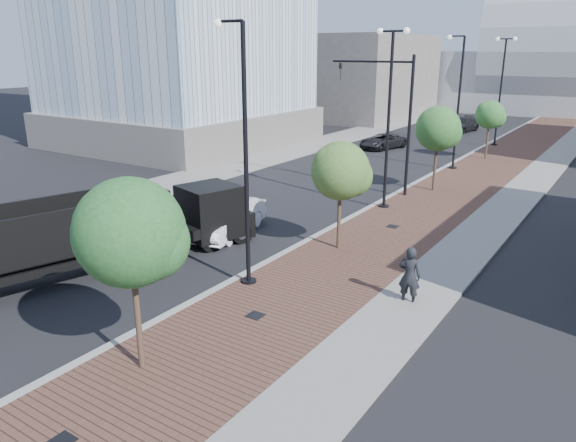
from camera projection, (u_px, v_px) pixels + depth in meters
The scene contains 24 objects.
sidewalk at pixel (513, 160), 42.19m from camera, with size 7.00×140.00×0.12m, color #4C2D23.
concrete_strip at pixel (551, 164), 40.76m from camera, with size 2.40×140.00×0.13m, color slate.
curb at pixel (468, 155), 44.03m from camera, with size 0.30×140.00×0.14m, color gray.
west_sidewalk at pixel (329, 141), 50.89m from camera, with size 4.00×140.00×0.12m, color slate.
dump_truck at pixel (140, 231), 21.80m from camera, with size 5.77×13.38×3.02m.
white_sedan at pixel (228, 218), 25.10m from camera, with size 1.73×4.95×1.63m, color silver.
dark_car_mid at pixel (383, 141), 47.10m from camera, with size 2.14×4.64×1.29m, color black.
dark_car_far at pixel (462, 125), 56.88m from camera, with size 2.10×5.16×1.50m, color black.
pedestrian at pixel (410, 276), 18.10m from camera, with size 0.75×0.49×2.05m, color black.
streetlight_1 at pixel (244, 168), 18.65m from camera, with size 1.44×0.56×9.21m.
streetlight_2 at pixel (389, 119), 27.98m from camera, with size 1.72×0.56×9.28m.
streetlight_3 at pixel (456, 108), 37.72m from camera, with size 1.44×0.56×9.21m.
streetlight_4 at pixel (500, 91), 47.05m from camera, with size 1.72×0.56×9.28m.
traffic_mast at pixel (395, 110), 30.79m from camera, with size 5.09×0.20×8.00m.
tree_0 at pixel (132, 233), 13.43m from camera, with size 2.79×2.79×5.31m.
tree_1 at pixel (342, 171), 22.30m from camera, with size 2.48×2.44×4.70m.
tree_2 at pixel (439, 129), 31.73m from camera, with size 2.64×2.64×5.15m.
tree_3 at pixel (491, 115), 41.35m from camera, with size 2.24×2.16×4.59m.
tower_podium at pixel (182, 126), 49.90m from camera, with size 19.00×19.00×3.00m, color #66615C.
convention_center at pixel (547, 66), 79.04m from camera, with size 50.00×30.00×50.00m.
commercial_block_nw at pixel (359, 76), 68.98m from camera, with size 14.00×20.00×10.00m, color #5E5955.
utility_cover_0 at pixel (62, 441), 11.77m from camera, with size 0.50×0.50×0.02m, color black.
utility_cover_1 at pixel (255, 315), 17.33m from camera, with size 0.50×0.50×0.02m, color black.
utility_cover_2 at pixel (393, 226), 26.07m from camera, with size 0.50×0.50×0.02m, color black.
Camera 1 is at (11.90, -4.43, 8.24)m, focal length 33.83 mm.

